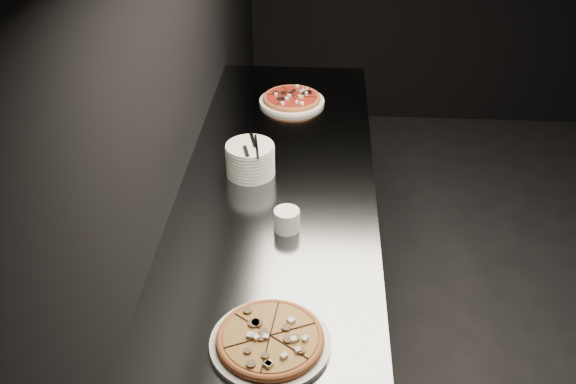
# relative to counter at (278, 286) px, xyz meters

# --- Properties ---
(wall_left) EXTENTS (0.02, 5.00, 2.80)m
(wall_left) POSITION_rel_counter_xyz_m (-0.37, 0.00, 0.94)
(wall_left) COLOR black
(wall_left) RESTS_ON floor
(counter) EXTENTS (0.74, 2.44, 0.92)m
(counter) POSITION_rel_counter_xyz_m (0.00, 0.00, 0.00)
(counter) COLOR #575A5E
(counter) RESTS_ON floor
(pizza_mushroom) EXTENTS (0.39, 0.39, 0.04)m
(pizza_mushroom) POSITION_rel_counter_xyz_m (0.04, -0.75, 0.48)
(pizza_mushroom) COLOR white
(pizza_mushroom) RESTS_ON counter
(pizza_tomato) EXTENTS (0.31, 0.31, 0.04)m
(pizza_tomato) POSITION_rel_counter_xyz_m (0.01, 0.78, 0.48)
(pizza_tomato) COLOR white
(pizza_tomato) RESTS_ON counter
(plate_stack) EXTENTS (0.19, 0.19, 0.13)m
(plate_stack) POSITION_rel_counter_xyz_m (-0.11, 0.14, 0.52)
(plate_stack) COLOR white
(plate_stack) RESTS_ON counter
(cutlery) EXTENTS (0.06, 0.20, 0.01)m
(cutlery) POSITION_rel_counter_xyz_m (-0.10, 0.12, 0.59)
(cutlery) COLOR #B6B9BE
(cutlery) RESTS_ON plate_stack
(ramekin) EXTENTS (0.09, 0.09, 0.08)m
(ramekin) POSITION_rel_counter_xyz_m (0.05, -0.22, 0.50)
(ramekin) COLOR white
(ramekin) RESTS_ON counter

